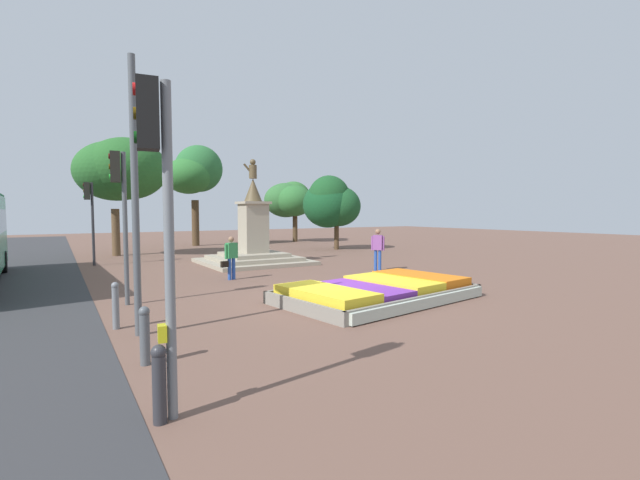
# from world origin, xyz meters

# --- Properties ---
(ground_plane) EXTENTS (95.10, 95.10, 0.00)m
(ground_plane) POSITION_xyz_m (0.00, 0.00, 0.00)
(ground_plane) COLOR brown
(flower_planter) EXTENTS (5.98, 4.06, 0.55)m
(flower_planter) POSITION_xyz_m (1.07, -0.93, 0.24)
(flower_planter) COLOR #38281C
(flower_planter) RESTS_ON ground_plane
(statue_monument) EXTENTS (4.77, 4.77, 5.04)m
(statue_monument) POSITION_xyz_m (1.47, 9.08, 0.92)
(statue_monument) COLOR #9D937F
(statue_monument) RESTS_ON ground_plane
(traffic_light_near_crossing) EXTENTS (0.42, 0.31, 3.99)m
(traffic_light_near_crossing) POSITION_xyz_m (-5.66, -5.05, 2.73)
(traffic_light_near_crossing) COLOR slate
(traffic_light_near_crossing) RESTS_ON ground_plane
(traffic_light_mid_block) EXTENTS (0.41, 0.30, 4.07)m
(traffic_light_mid_block) POSITION_xyz_m (-5.22, 2.11, 2.83)
(traffic_light_mid_block) COLOR #4C5156
(traffic_light_mid_block) RESTS_ON ground_plane
(traffic_light_far_corner) EXTENTS (0.42, 0.31, 3.87)m
(traffic_light_far_corner) POSITION_xyz_m (-5.32, 12.23, 2.70)
(traffic_light_far_corner) COLOR #2D2D33
(traffic_light_far_corner) RESTS_ON ground_plane
(banner_pole) EXTENTS (0.16, 0.75, 5.54)m
(banner_pole) POSITION_xyz_m (-5.33, -1.08, 2.95)
(banner_pole) COLOR #4C5156
(banner_pole) RESTS_ON ground_plane
(pedestrian_with_handbag) EXTENTS (0.72, 0.33, 1.60)m
(pedestrian_with_handbag) POSITION_xyz_m (-1.25, 4.76, 0.90)
(pedestrian_with_handbag) COLOR #264CA5
(pedestrian_with_handbag) RESTS_ON ground_plane
(pedestrian_near_planter) EXTENTS (0.41, 0.47, 1.78)m
(pedestrian_near_planter) POSITION_xyz_m (4.87, 3.77, 1.04)
(pedestrian_near_planter) COLOR #264CA5
(pedestrian_near_planter) RESTS_ON ground_plane
(kerb_bollard_south) EXTENTS (0.17, 0.17, 0.94)m
(kerb_bollard_south) POSITION_xyz_m (-5.72, -5.13, 0.50)
(kerb_bollard_south) COLOR #2D2D33
(kerb_bollard_south) RESTS_ON ground_plane
(kerb_bollard_mid_a) EXTENTS (0.17, 0.17, 0.96)m
(kerb_bollard_mid_a) POSITION_xyz_m (-5.52, -2.98, 0.51)
(kerb_bollard_mid_a) COLOR #4C5156
(kerb_bollard_mid_a) RESTS_ON ground_plane
(kerb_bollard_mid_b) EXTENTS (0.15, 0.15, 1.01)m
(kerb_bollard_mid_b) POSITION_xyz_m (-5.67, -0.37, 0.53)
(kerb_bollard_mid_b) COLOR slate
(kerb_bollard_mid_b) RESTS_ON ground_plane
(park_tree_far_left) EXTENTS (4.27, 3.58, 7.40)m
(park_tree_far_left) POSITION_xyz_m (2.02, 21.27, 5.38)
(park_tree_far_left) COLOR #4C3823
(park_tree_far_left) RESTS_ON ground_plane
(park_tree_behind_statue) EXTENTS (4.11, 4.39, 5.14)m
(park_tree_behind_statue) POSITION_xyz_m (10.33, 21.98, 3.56)
(park_tree_behind_statue) COLOR #4C3823
(park_tree_behind_statue) RESTS_ON ground_plane
(park_tree_far_right) EXTENTS (3.72, 3.59, 4.91)m
(park_tree_far_right) POSITION_xyz_m (8.96, 13.58, 3.11)
(park_tree_far_right) COLOR #4C3823
(park_tree_far_right) RESTS_ON ground_plane
(park_tree_street_side) EXTENTS (4.87, 4.70, 6.62)m
(park_tree_street_side) POSITION_xyz_m (-3.48, 16.05, 4.84)
(park_tree_street_side) COLOR brown
(park_tree_street_side) RESTS_ON ground_plane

